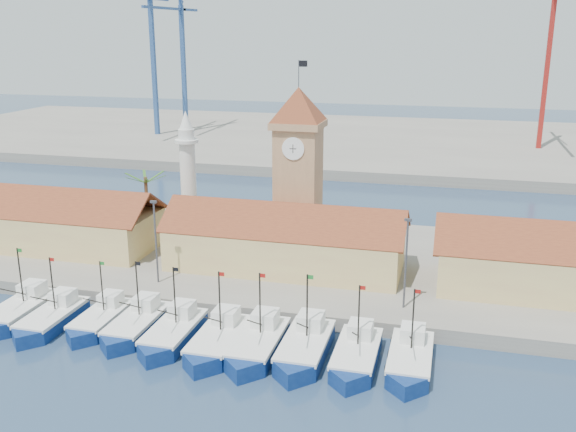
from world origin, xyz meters
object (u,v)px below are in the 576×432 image
(boat_0, at_px, (19,312))
(minaret, at_px, (188,174))
(clock_tower, at_px, (298,166))
(boat_5, at_px, (217,342))

(boat_0, bearing_deg, minaret, 73.02)
(clock_tower, bearing_deg, minaret, 172.39)
(boat_5, bearing_deg, boat_0, 177.19)
(boat_0, relative_size, boat_5, 1.00)
(minaret, bearing_deg, clock_tower, -7.61)
(minaret, bearing_deg, boat_0, -106.98)
(boat_5, distance_m, minaret, 30.75)
(boat_0, relative_size, clock_tower, 0.44)
(clock_tower, relative_size, minaret, 1.39)
(boat_0, relative_size, minaret, 0.61)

